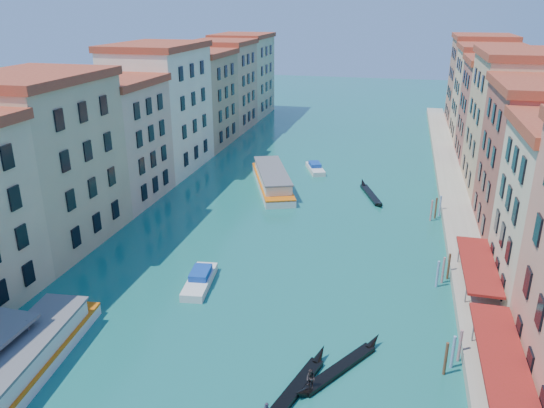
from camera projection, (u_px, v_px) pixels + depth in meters
The scene contains 12 objects.
left_bank_palazzos at pixel (143, 120), 83.71m from camera, with size 12.80×128.40×21.00m.
right_bank_palazzos at pixel (524, 140), 71.47m from camera, with size 12.80×128.40×21.00m.
quay at pixel (454, 199), 76.55m from camera, with size 4.00×140.00×1.00m, color #9E977F.
restaurant_awnings at pixel (504, 366), 37.51m from camera, with size 3.20×44.55×3.12m.
mooring_poles_right at pixel (450, 333), 44.06m from camera, with size 1.44×54.24×3.20m.
vaporetto_near at pixel (21, 363), 40.48m from camera, with size 6.15×18.93×2.77m.
vaporetto_far at pixel (272, 179), 82.65m from camera, with size 11.01×19.40×2.85m.
gondola_fore at pixel (292, 392), 38.81m from camera, with size 4.03×11.09×2.26m.
gondola_right at pixel (338, 368), 41.32m from camera, with size 6.34×9.40×2.12m.
gondola_far at pixel (370, 194), 79.23m from camera, with size 4.52×10.90×1.60m.
motorboat_mid at pixel (200, 280), 54.13m from camera, with size 3.12×7.34×1.47m.
motorboat_far at pixel (315, 168), 90.86m from camera, with size 4.43×7.02×1.39m.
Camera 1 is at (13.60, -11.01, 27.04)m, focal length 35.00 mm.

